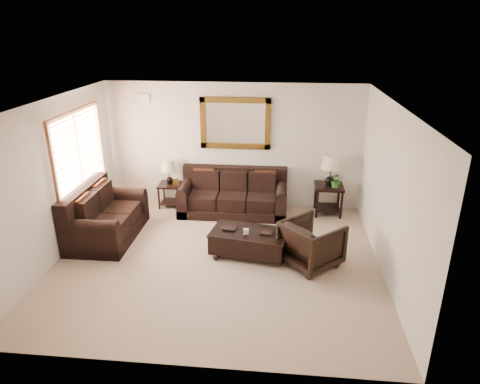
# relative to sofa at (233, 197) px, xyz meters

# --- Properties ---
(room) EXTENTS (5.51, 5.01, 2.71)m
(room) POSITION_rel_sofa_xyz_m (-0.04, -2.05, 1.01)
(room) COLOR gray
(room) RESTS_ON ground
(window) EXTENTS (0.07, 1.96, 1.66)m
(window) POSITION_rel_sofa_xyz_m (-2.74, -1.15, 1.21)
(window) COLOR white
(window) RESTS_ON room
(mirror) EXTENTS (1.50, 0.06, 1.10)m
(mirror) POSITION_rel_sofa_xyz_m (-0.00, 0.41, 1.51)
(mirror) COLOR #4E370F
(mirror) RESTS_ON room
(air_vent) EXTENTS (0.25, 0.02, 0.18)m
(air_vent) POSITION_rel_sofa_xyz_m (-1.94, 0.43, 2.01)
(air_vent) COLOR #999999
(air_vent) RESTS_ON room
(sofa) EXTENTS (2.27, 0.98, 0.93)m
(sofa) POSITION_rel_sofa_xyz_m (0.00, 0.00, 0.00)
(sofa) COLOR black
(sofa) RESTS_ON room
(loveseat) EXTENTS (1.06, 1.78, 1.00)m
(loveseat) POSITION_rel_sofa_xyz_m (-2.31, -1.42, 0.03)
(loveseat) COLOR black
(loveseat) RESTS_ON room
(end_table_left) EXTENTS (0.49, 0.49, 1.07)m
(end_table_left) POSITION_rel_sofa_xyz_m (-1.43, 0.16, 0.36)
(end_table_left) COLOR black
(end_table_left) RESTS_ON room
(end_table_right) EXTENTS (0.59, 0.59, 1.30)m
(end_table_right) POSITION_rel_sofa_xyz_m (2.02, 0.11, 0.51)
(end_table_right) COLOR black
(end_table_right) RESTS_ON room
(coffee_table) EXTENTS (1.42, 0.93, 0.56)m
(coffee_table) POSITION_rel_sofa_xyz_m (0.48, -1.82, -0.06)
(coffee_table) COLOR black
(coffee_table) RESTS_ON room
(armchair) EXTENTS (1.15, 1.15, 0.87)m
(armchair) POSITION_rel_sofa_xyz_m (1.55, -2.05, 0.10)
(armchair) COLOR black
(armchair) RESTS_ON floor
(potted_plant) EXTENTS (0.38, 0.41, 0.26)m
(potted_plant) POSITION_rel_sofa_xyz_m (2.15, 0.01, 0.44)
(potted_plant) COLOR #24551D
(potted_plant) RESTS_ON end_table_right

